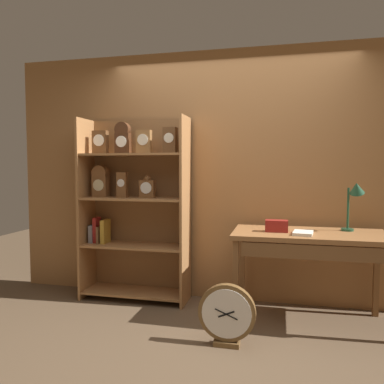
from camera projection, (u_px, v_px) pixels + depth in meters
ground_plane at (206, 357)px, 2.80m from camera, size 10.00×10.00×0.00m
back_wood_panel at (230, 176)px, 3.98m from camera, size 4.80×0.05×2.60m
bookshelf at (133, 204)px, 4.02m from camera, size 1.13×0.38×1.90m
workbench at (310, 243)px, 3.37m from camera, size 1.35×0.67×0.82m
desk_lamp at (355, 195)px, 3.40m from camera, size 0.20×0.20×0.47m
toolbox_small at (277, 226)px, 3.41m from camera, size 0.20×0.11×0.10m
open_repair_manual at (303, 233)px, 3.28m from camera, size 0.19×0.24×0.02m
round_clock_large at (227, 314)px, 2.97m from camera, size 0.45×0.11×0.49m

